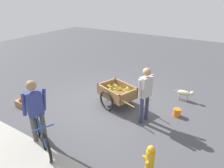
% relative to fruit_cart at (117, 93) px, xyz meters
% --- Properties ---
extents(ground_plane, '(24.00, 24.00, 0.00)m').
position_rel_fruit_cart_xyz_m(ground_plane, '(0.26, 0.11, -0.44)').
color(ground_plane, '#47474C').
extents(fruit_cart, '(1.80, 1.23, 0.73)m').
position_rel_fruit_cart_xyz_m(fruit_cart, '(0.00, 0.00, 0.00)').
color(fruit_cart, olive).
rests_on(fruit_cart, ground).
extents(vendor_person, '(0.30, 0.58, 1.61)m').
position_rel_fruit_cart_xyz_m(vendor_person, '(-1.09, 0.35, 0.53)').
color(vendor_person, '#333851').
rests_on(vendor_person, ground).
extents(bicycle, '(1.51, 0.81, 0.85)m').
position_rel_fruit_cart_xyz_m(bicycle, '(0.50, 2.64, -0.09)').
color(bicycle, black).
rests_on(bicycle, ground).
extents(cyclist_person, '(0.33, 0.53, 1.67)m').
position_rel_fruit_cart_xyz_m(cyclist_person, '(0.64, 2.57, 0.57)').
color(cyclist_person, '#4C4742').
rests_on(cyclist_person, ground).
extents(dog, '(0.67, 0.19, 0.40)m').
position_rel_fruit_cart_xyz_m(dog, '(-1.77, -1.52, -0.17)').
color(dog, beige).
rests_on(dog, ground).
extents(fire_hydrant, '(0.25, 0.25, 0.67)m').
position_rel_fruit_cart_xyz_m(fire_hydrant, '(-1.95, 1.98, -0.11)').
color(fire_hydrant, gold).
rests_on(fire_hydrant, ground).
extents(plastic_bucket, '(0.22, 0.22, 0.24)m').
position_rel_fruit_cart_xyz_m(plastic_bucket, '(-1.83, -0.41, -0.32)').
color(plastic_bucket, orange).
rests_on(plastic_bucket, ground).
extents(apple_crate, '(0.44, 0.32, 0.32)m').
position_rel_fruit_cart_xyz_m(apple_crate, '(2.53, 1.69, -0.31)').
color(apple_crate, '#99754C').
rests_on(apple_crate, ground).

